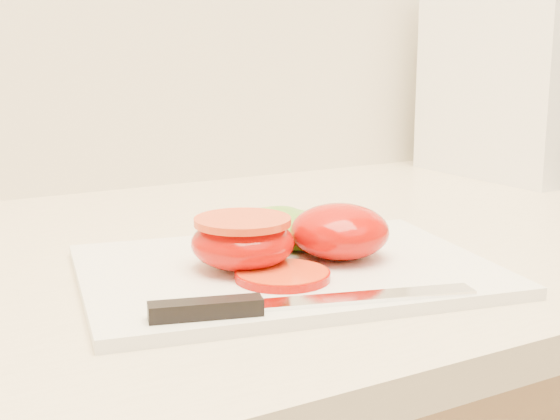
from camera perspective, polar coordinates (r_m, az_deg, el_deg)
cutting_board at (r=0.65m, az=0.44°, el=-4.44°), size 0.38×0.31×0.01m
tomato_half_dome at (r=0.67m, az=4.39°, el=-1.56°), size 0.09×0.09×0.05m
tomato_half_cut at (r=0.64m, az=-2.75°, el=-2.25°), size 0.09×0.09×0.04m
tomato_slice_0 at (r=0.61m, az=0.19°, el=-4.79°), size 0.07×0.07×0.01m
lettuce_leaf_0 at (r=0.73m, az=0.63°, el=-1.29°), size 0.14×0.14×0.03m
knife at (r=0.55m, az=-0.55°, el=-6.88°), size 0.24×0.08×0.01m
appliance at (r=1.20m, az=17.61°, el=9.71°), size 0.21×0.26×0.30m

